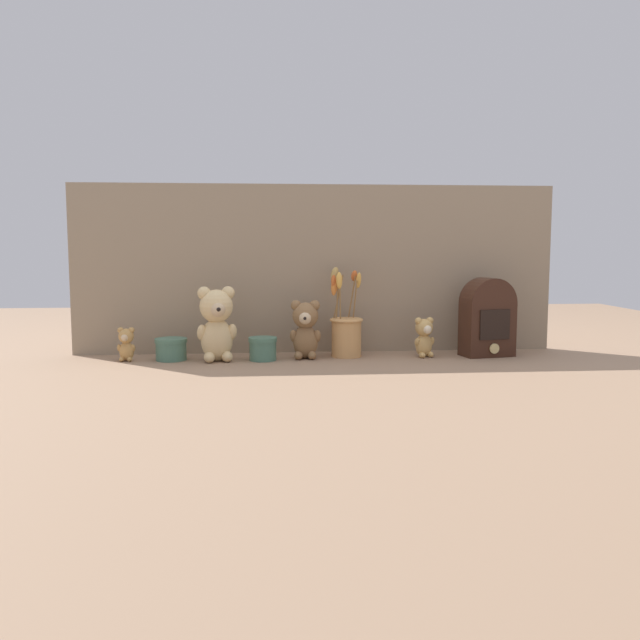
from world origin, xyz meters
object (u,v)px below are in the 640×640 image
object	(u,v)px
vintage_radio	(488,317)
flower_vase	(346,331)
teddy_bear_small	(424,336)
decorative_tin_tall	(263,349)
teddy_bear_tiny	(126,343)
teddy_bear_medium	(305,328)
teddy_bear_large	(217,322)
decorative_tin_short	(171,349)

from	to	relation	value
vintage_radio	flower_vase	bearing A→B (deg)	176.63
teddy_bear_small	decorative_tin_tall	xyz separation A→B (m)	(-0.55, -0.03, -0.03)
teddy_bear_tiny	flower_vase	distance (m)	0.73
teddy_bear_medium	decorative_tin_tall	size ratio (longest dim) A/B	2.09
teddy_bear_large	teddy_bear_medium	xyz separation A→B (m)	(0.29, 0.02, -0.03)
teddy_bear_small	decorative_tin_short	world-z (taller)	teddy_bear_small
teddy_bear_large	teddy_bear_medium	bearing A→B (deg)	4.54
teddy_bear_medium	teddy_bear_tiny	bearing A→B (deg)	179.98
teddy_bear_small	vintage_radio	world-z (taller)	vintage_radio
teddy_bear_medium	flower_vase	xyz separation A→B (m)	(0.14, 0.03, -0.01)
flower_vase	decorative_tin_tall	distance (m)	0.29
teddy_bear_tiny	decorative_tin_tall	distance (m)	0.45
teddy_bear_small	teddy_bear_tiny	bearing A→B (deg)	179.96
teddy_bear_medium	vintage_radio	xyz separation A→B (m)	(0.63, 0.00, 0.03)
teddy_bear_small	decorative_tin_short	size ratio (longest dim) A/B	1.28
flower_vase	decorative_tin_short	size ratio (longest dim) A/B	2.90
teddy_bear_large	teddy_bear_tiny	size ratio (longest dim) A/B	2.19
teddy_bear_large	vintage_radio	size ratio (longest dim) A/B	0.91
teddy_bear_medium	teddy_bear_small	bearing A→B (deg)	-0.08
teddy_bear_tiny	decorative_tin_short	bearing A→B (deg)	2.04
teddy_bear_tiny	decorative_tin_short	size ratio (longest dim) A/B	1.06
teddy_bear_small	teddy_bear_tiny	xyz separation A→B (m)	(-1.00, 0.00, -0.01)
teddy_bear_medium	teddy_bear_small	size ratio (longest dim) A/B	1.45
teddy_bear_small	flower_vase	size ratio (longest dim) A/B	0.44
teddy_bear_small	flower_vase	bearing A→B (deg)	173.49
flower_vase	vintage_radio	distance (m)	0.49
flower_vase	decorative_tin_short	xyz separation A→B (m)	(-0.59, -0.02, -0.05)
flower_vase	decorative_tin_tall	world-z (taller)	flower_vase
teddy_bear_small	teddy_bear_tiny	size ratio (longest dim) A/B	1.21
vintage_radio	teddy_bear_small	bearing A→B (deg)	-179.55
teddy_bear_medium	decorative_tin_short	bearing A→B (deg)	179.32
teddy_bear_large	teddy_bear_medium	distance (m)	0.29
vintage_radio	decorative_tin_tall	world-z (taller)	vintage_radio
teddy_bear_large	teddy_bear_medium	world-z (taller)	teddy_bear_large
decorative_tin_short	teddy_bear_medium	bearing A→B (deg)	-0.68
teddy_bear_small	decorative_tin_short	bearing A→B (deg)	179.61
teddy_bear_large	decorative_tin_tall	world-z (taller)	teddy_bear_large
teddy_bear_large	teddy_bear_small	xyz separation A→B (m)	(0.70, 0.02, -0.06)
decorative_tin_tall	teddy_bear_tiny	bearing A→B (deg)	176.52
teddy_bear_large	teddy_bear_tiny	distance (m)	0.31
flower_vase	vintage_radio	xyz separation A→B (m)	(0.49, -0.03, 0.05)
flower_vase	decorative_tin_short	distance (m)	0.59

